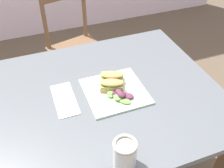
{
  "coord_description": "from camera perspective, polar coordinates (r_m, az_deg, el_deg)",
  "views": [
    {
      "loc": [
        -0.31,
        -0.97,
        1.61
      ],
      "look_at": [
        0.04,
        -0.03,
        0.76
      ],
      "focal_mm": 42.99,
      "sensor_mm": 36.0,
      "label": 1
    }
  ],
  "objects": [
    {
      "name": "sandwich_half_back",
      "position": [
        1.33,
        -0.08,
        1.59
      ],
      "size": [
        0.12,
        0.1,
        0.06
      ],
      "color": "tan",
      "rests_on": "plate_lunch"
    },
    {
      "name": "salad_mixed_greens",
      "position": [
        1.25,
        1.64,
        -2.37
      ],
      "size": [
        0.13,
        0.12,
        0.03
      ],
      "color": "#518438",
      "rests_on": "plate_lunch"
    },
    {
      "name": "plate_lunch",
      "position": [
        1.3,
        0.63,
        -1.58
      ],
      "size": [
        0.29,
        0.29,
        0.01
      ],
      "primitive_type": "cube",
      "color": "beige",
      "rests_on": "dining_table"
    },
    {
      "name": "dining_table",
      "position": [
        1.37,
        -2.72,
        -6.26
      ],
      "size": [
        1.18,
        0.94,
        0.74
      ],
      "color": "#51565B",
      "rests_on": "ground"
    },
    {
      "name": "sandwich_half_front",
      "position": [
        1.28,
        -0.05,
        -0.19
      ],
      "size": [
        0.12,
        0.1,
        0.06
      ],
      "color": "tan",
      "rests_on": "plate_lunch"
    },
    {
      "name": "mason_jar_iced_tea",
      "position": [
        0.99,
        2.72,
        -14.85
      ],
      "size": [
        0.09,
        0.09,
        0.12
      ],
      "color": "#995623",
      "rests_on": "dining_table"
    },
    {
      "name": "napkin_folded",
      "position": [
        1.28,
        -10.03,
        -3.26
      ],
      "size": [
        0.1,
        0.23,
        0.0
      ],
      "primitive_type": "cube",
      "rotation": [
        0.0,
        0.0,
        -0.01
      ],
      "color": "silver",
      "rests_on": "dining_table"
    },
    {
      "name": "chair_wooden_far",
      "position": [
        2.17,
        -7.6,
        7.43
      ],
      "size": [
        0.49,
        0.49,
        0.87
      ],
      "color": "brown",
      "rests_on": "ground"
    },
    {
      "name": "fork_on_napkin",
      "position": [
        1.29,
        -10.23,
        -2.64
      ],
      "size": [
        0.03,
        0.19,
        0.0
      ],
      "color": "silver",
      "rests_on": "napkin_folded"
    }
  ]
}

